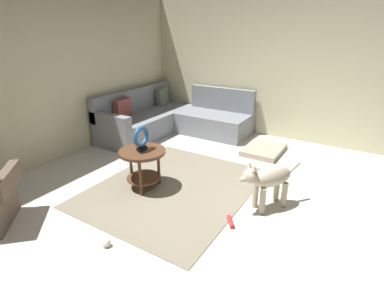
{
  "coord_description": "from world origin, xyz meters",
  "views": [
    {
      "loc": [
        -2.7,
        -1.33,
        1.98
      ],
      "look_at": [
        0.45,
        0.6,
        0.55
      ],
      "focal_mm": 27.66,
      "sensor_mm": 36.0,
      "label": 1
    }
  ],
  "objects": [
    {
      "name": "dog_bed_mat",
      "position": [
        1.98,
        0.08,
        0.04
      ],
      "size": [
        0.8,
        0.6,
        0.09
      ],
      "primitive_type": "cube",
      "color": "#B2A38E",
      "rests_on": "ground_plane"
    },
    {
      "name": "wall_right",
      "position": [
        2.94,
        0.0,
        1.35
      ],
      "size": [
        0.12,
        6.0,
        2.7
      ],
      "primitive_type": "cube",
      "color": "beige",
      "rests_on": "ground_plane"
    },
    {
      "name": "dog_toy_ball",
      "position": [
        -1.15,
        0.6,
        0.04
      ],
      "size": [
        0.08,
        0.08,
        0.08
      ],
      "primitive_type": "sphere",
      "color": "silver",
      "rests_on": "ground_plane"
    },
    {
      "name": "dog_toy_rope",
      "position": [
        -0.18,
        -0.28,
        0.03
      ],
      "size": [
        0.19,
        0.16,
        0.05
      ],
      "primitive_type": "cylinder",
      "rotation": [
        0.0,
        1.57,
        0.64
      ],
      "color": "red",
      "rests_on": "ground_plane"
    },
    {
      "name": "dog",
      "position": [
        0.33,
        -0.5,
        0.38
      ],
      "size": [
        0.73,
        0.52,
        0.63
      ],
      "rotation": [
        0.0,
        0.0,
        0.98
      ],
      "color": "beige",
      "rests_on": "ground_plane"
    },
    {
      "name": "wall_back",
      "position": [
        0.0,
        2.94,
        1.35
      ],
      "size": [
        6.0,
        0.12,
        2.7
      ],
      "primitive_type": "cube",
      "color": "beige",
      "rests_on": "ground_plane"
    },
    {
      "name": "ground_plane",
      "position": [
        0.0,
        0.0,
        -0.05
      ],
      "size": [
        6.0,
        6.0,
        0.1
      ],
      "primitive_type": "cube",
      "color": "silver"
    },
    {
      "name": "side_table",
      "position": [
        -0.05,
        1.04,
        0.42
      ],
      "size": [
        0.6,
        0.6,
        0.54
      ],
      "color": "brown",
      "rests_on": "ground_plane"
    },
    {
      "name": "area_rug",
      "position": [
        0.15,
        0.7,
        0.01
      ],
      "size": [
        2.3,
        1.9,
        0.01
      ],
      "primitive_type": "cube",
      "color": "gray",
      "rests_on": "ground_plane"
    },
    {
      "name": "sectional_couch",
      "position": [
        1.99,
        2.02,
        0.29
      ],
      "size": [
        2.2,
        2.25,
        0.88
      ],
      "color": "gray",
      "rests_on": "ground_plane"
    },
    {
      "name": "torus_sculpture",
      "position": [
        -0.05,
        1.04,
        0.71
      ],
      "size": [
        0.28,
        0.08,
        0.33
      ],
      "color": "black",
      "rests_on": "side_table"
    }
  ]
}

